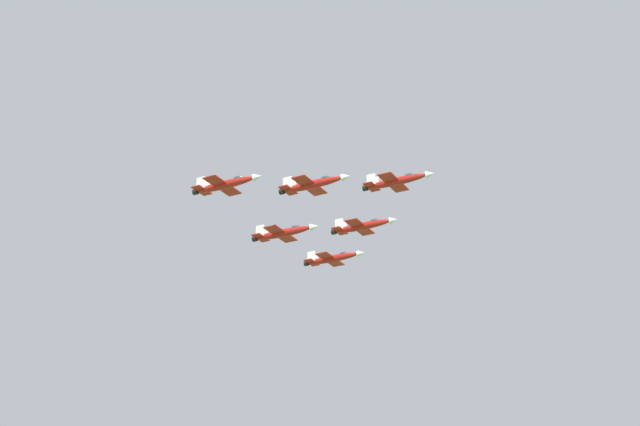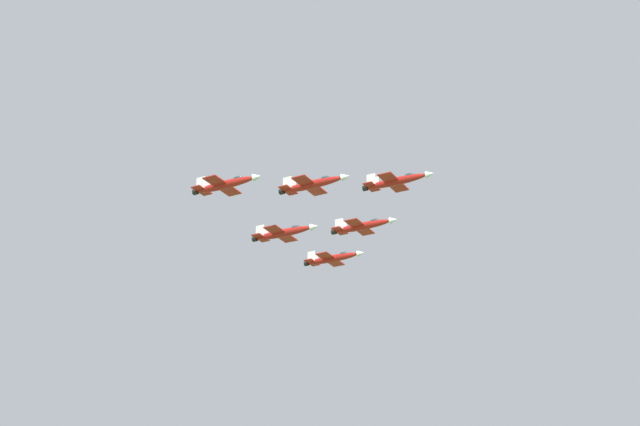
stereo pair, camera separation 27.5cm
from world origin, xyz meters
name	(u,v)px [view 2 (the right image)]	position (x,y,z in m)	size (l,w,h in m)	color
jet_lead	(396,181)	(4.00, 17.91, 106.72)	(17.88, 11.88, 3.98)	red
jet_left_wingman	(363,226)	(-16.10, 23.94, 103.06)	(17.84, 11.86, 3.98)	red
jet_right_wingman	(313,184)	(-5.18, -0.96, 103.81)	(18.20, 12.05, 4.04)	red
jet_left_outer	(333,258)	(-36.20, 29.96, 101.53)	(17.72, 11.76, 3.94)	red
jet_right_outer	(225,184)	(-14.37, -19.82, 101.68)	(18.02, 11.94, 4.00)	red
jet_slot_rear	(284,233)	(-25.29, 5.07, 99.32)	(18.17, 12.06, 4.05)	red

